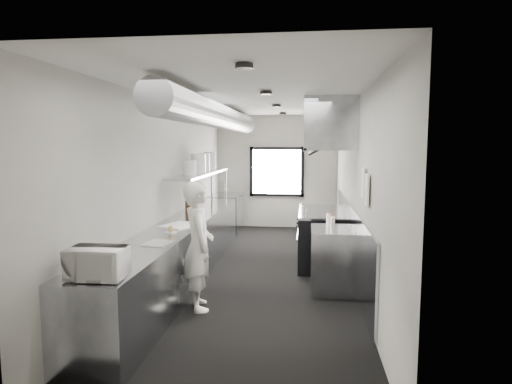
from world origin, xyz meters
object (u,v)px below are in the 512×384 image
(bottle_station, at_px, (334,260))
(squeeze_bottle_b, at_px, (332,224))
(prep_counter, at_px, (181,252))
(plate_stack_a, at_px, (190,168))
(line_cook, at_px, (198,246))
(cutting_board, at_px, (179,225))
(plate_stack_c, at_px, (203,162))
(range, at_px, (322,237))
(far_work_table, at_px, (226,213))
(exhaust_hood, at_px, (328,126))
(microwave, at_px, (97,263))
(deli_tub_a, at_px, (96,259))
(deli_tub_b, at_px, (119,250))
(knife_block, at_px, (191,206))
(squeeze_bottle_a, at_px, (332,227))
(pass_shelf, at_px, (201,174))
(plate_stack_b, at_px, (198,163))
(squeeze_bottle_c, at_px, (333,223))
(small_plate, at_px, (171,232))
(squeeze_bottle_e, at_px, (329,219))
(squeeze_bottle_d, at_px, (328,220))
(plate_stack_d, at_px, (210,161))

(bottle_station, bearing_deg, squeeze_bottle_b, -105.17)
(prep_counter, distance_m, plate_stack_a, 1.49)
(bottle_station, distance_m, line_cook, 1.99)
(cutting_board, relative_size, plate_stack_c, 1.52)
(prep_counter, bearing_deg, range, 28.74)
(far_work_table, bearing_deg, exhaust_hood, -48.06)
(line_cook, bearing_deg, microwave, 140.66)
(exhaust_hood, height_order, microwave, exhaust_hood)
(deli_tub_a, bearing_deg, microwave, -61.41)
(plate_stack_a, bearing_deg, line_cook, -71.92)
(deli_tub_a, distance_m, plate_stack_c, 4.12)
(deli_tub_b, height_order, knife_block, knife_block)
(squeeze_bottle_a, height_order, squeeze_bottle_b, squeeze_bottle_b)
(far_work_table, distance_m, plate_stack_c, 2.35)
(pass_shelf, distance_m, plate_stack_b, 0.26)
(squeeze_bottle_a, height_order, squeeze_bottle_c, squeeze_bottle_c)
(pass_shelf, relative_size, small_plate, 18.90)
(range, distance_m, squeeze_bottle_a, 1.79)
(deli_tub_b, distance_m, squeeze_bottle_c, 2.96)
(microwave, relative_size, knife_block, 2.14)
(line_cook, bearing_deg, plate_stack_c, -10.69)
(prep_counter, relative_size, plate_stack_c, 17.20)
(range, bearing_deg, far_work_table, 131.19)
(exhaust_hood, relative_size, squeeze_bottle_a, 13.81)
(far_work_table, xyz_separation_m, line_cook, (0.55, -4.78, 0.36))
(bottle_station, distance_m, squeeze_bottle_c, 0.54)
(cutting_board, bearing_deg, knife_block, 97.12)
(plate_stack_c, distance_m, squeeze_bottle_c, 3.12)
(bottle_station, relative_size, far_work_table, 0.75)
(pass_shelf, height_order, microwave, pass_shelf)
(deli_tub_b, bearing_deg, squeeze_bottle_e, 41.17)
(line_cook, xyz_separation_m, cutting_board, (-0.50, 0.86, 0.10))
(plate_stack_b, bearing_deg, deli_tub_b, -90.92)
(range, distance_m, squeeze_bottle_d, 1.35)
(plate_stack_a, height_order, plate_stack_b, plate_stack_b)
(range, relative_size, plate_stack_d, 4.29)
(exhaust_hood, distance_m, squeeze_bottle_c, 1.97)
(squeeze_bottle_d, bearing_deg, exhaust_hood, 88.86)
(range, xyz_separation_m, microwave, (-2.13, -3.95, 0.57))
(knife_block, xyz_separation_m, plate_stack_b, (0.05, 0.37, 0.73))
(bottle_station, distance_m, microwave, 3.45)
(exhaust_hood, distance_m, plate_stack_c, 2.45)
(far_work_table, distance_m, plate_stack_d, 2.02)
(squeeze_bottle_d, bearing_deg, microwave, -128.65)
(squeeze_bottle_b, distance_m, squeeze_bottle_e, 0.43)
(knife_block, height_order, squeeze_bottle_e, knife_block)
(plate_stack_c, xyz_separation_m, plate_stack_d, (0.03, 0.42, 0.01))
(bottle_station, distance_m, small_plate, 2.32)
(line_cook, distance_m, squeeze_bottle_a, 1.80)
(prep_counter, height_order, plate_stack_b, plate_stack_b)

